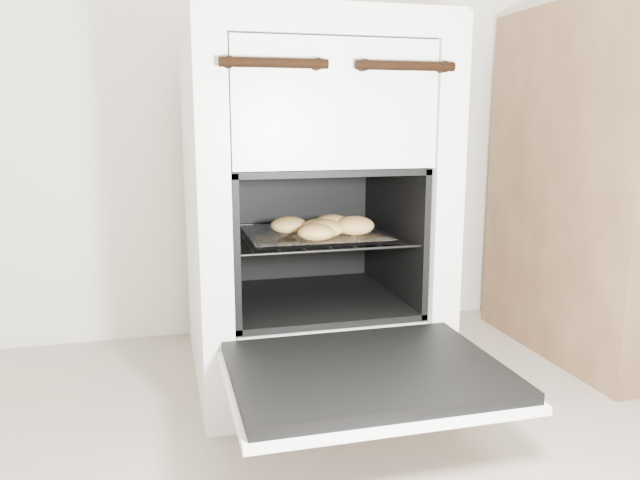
# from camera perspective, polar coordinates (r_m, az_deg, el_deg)

# --- Properties ---
(stove) EXTENTS (0.54, 0.60, 0.82)m
(stove) POSITION_cam_1_polar(r_m,az_deg,el_deg) (1.48, -1.28, 2.64)
(stove) COLOR silver
(stove) RESTS_ON ground
(oven_door) EXTENTS (0.48, 0.38, 0.03)m
(oven_door) POSITION_cam_1_polar(r_m,az_deg,el_deg) (1.12, 4.26, -12.16)
(oven_door) COLOR black
(oven_door) RESTS_ON stove
(oven_rack) EXTENTS (0.39, 0.38, 0.01)m
(oven_rack) POSITION_cam_1_polar(r_m,az_deg,el_deg) (1.43, -0.72, 0.47)
(oven_rack) COLOR black
(oven_rack) RESTS_ON stove
(foil_sheet) EXTENTS (0.30, 0.27, 0.01)m
(foil_sheet) POSITION_cam_1_polar(r_m,az_deg,el_deg) (1.41, -0.55, 0.55)
(foil_sheet) COLOR white
(foil_sheet) RESTS_ON oven_rack
(baked_rolls) EXTENTS (0.25, 0.21, 0.04)m
(baked_rolls) POSITION_cam_1_polar(r_m,az_deg,el_deg) (1.38, 0.42, 1.23)
(baked_rolls) COLOR #DDAE58
(baked_rolls) RESTS_ON foil_sheet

